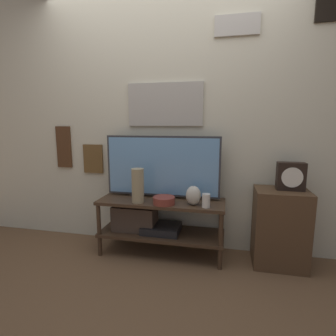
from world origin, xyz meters
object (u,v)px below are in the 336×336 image
vase_urn_stoneware (193,195)px  mantel_clock (291,176)px  vase_wide_bowl (164,200)px  television (162,166)px  candle_jar (206,201)px  vase_tall_ceramic (138,186)px

vase_urn_stoneware → mantel_clock: mantel_clock is taller
vase_wide_bowl → mantel_clock: bearing=8.1°
television → vase_urn_stoneware: bearing=-27.6°
candle_jar → mantel_clock: mantel_clock is taller
vase_urn_stoneware → vase_tall_ceramic: bearing=-176.4°
vase_urn_stoneware → vase_tall_ceramic: size_ratio=0.55×
vase_urn_stoneware → vase_wide_bowl: vase_urn_stoneware is taller
vase_wide_bowl → vase_tall_ceramic: size_ratio=0.64×
vase_urn_stoneware → mantel_clock: size_ratio=0.72×
television → mantel_clock: 1.16m
vase_urn_stoneware → candle_jar: (0.12, -0.05, -0.03)m
vase_tall_ceramic → candle_jar: bearing=-1.5°
television → vase_tall_ceramic: size_ratio=3.53×
candle_jar → vase_urn_stoneware: bearing=157.4°
vase_wide_bowl → candle_jar: 0.38m
vase_urn_stoneware → vase_wide_bowl: 0.27m
vase_wide_bowl → vase_urn_stoneware: bearing=6.3°
vase_tall_ceramic → candle_jar: size_ratio=2.62×
candle_jar → mantel_clock: (0.71, 0.17, 0.21)m
vase_urn_stoneware → candle_jar: vase_urn_stoneware is taller
vase_urn_stoneware → mantel_clock: bearing=8.6°
candle_jar → television: bearing=153.7°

